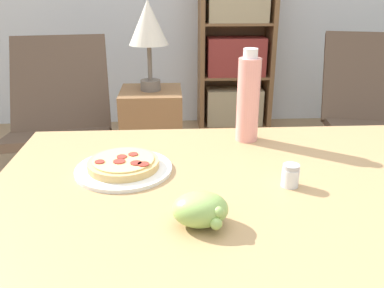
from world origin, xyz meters
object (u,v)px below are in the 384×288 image
(salt_shaker, at_px, (290,175))
(table_lamp, at_px, (148,27))
(lounge_chair_far, at_px, (367,131))
(pizza_on_plate, at_px, (124,166))
(drink_bottle, at_px, (248,98))
(lounge_chair_near, at_px, (63,141))
(grape_bunch, at_px, (201,209))
(side_table, at_px, (153,143))
(bookshelf, at_px, (235,54))

(salt_shaker, bearing_deg, table_lamp, 106.47)
(lounge_chair_far, bearing_deg, pizza_on_plate, -119.22)
(drink_bottle, bearing_deg, lounge_chair_far, 49.67)
(lounge_chair_far, height_order, table_lamp, table_lamp)
(pizza_on_plate, height_order, lounge_chair_near, lounge_chair_near)
(grape_bunch, height_order, side_table, grape_bunch)
(side_table, distance_m, table_lamp, 0.66)
(lounge_chair_near, distance_m, side_table, 0.57)
(lounge_chair_far, bearing_deg, drink_bottle, -115.20)
(lounge_chair_near, distance_m, table_lamp, 0.89)
(salt_shaker, relative_size, bookshelf, 0.04)
(salt_shaker, bearing_deg, lounge_chair_far, 57.35)
(lounge_chair_far, distance_m, table_lamp, 1.56)
(lounge_chair_near, bearing_deg, drink_bottle, -60.46)
(salt_shaker, xyz_separation_m, bookshelf, (0.26, 2.53, -0.12))
(pizza_on_plate, xyz_separation_m, bookshelf, (0.68, 2.42, -0.11))
(salt_shaker, height_order, lounge_chair_far, lounge_chair_far)
(pizza_on_plate, height_order, table_lamp, table_lamp)
(drink_bottle, bearing_deg, bookshelf, 81.89)
(drink_bottle, xyz_separation_m, table_lamp, (-0.35, 1.02, 0.11))
(salt_shaker, distance_m, table_lamp, 1.41)
(salt_shaker, relative_size, lounge_chair_near, 0.06)
(table_lamp, bearing_deg, salt_shaker, -73.53)
(pizza_on_plate, bearing_deg, grape_bunch, -55.19)
(pizza_on_plate, relative_size, table_lamp, 0.54)
(lounge_chair_near, bearing_deg, grape_bunch, -74.57)
(bookshelf, bearing_deg, salt_shaker, -95.97)
(lounge_chair_near, bearing_deg, lounge_chair_far, -6.21)
(salt_shaker, xyz_separation_m, lounge_chair_near, (-0.95, 1.48, -0.47))
(pizza_on_plate, bearing_deg, salt_shaker, -14.59)
(drink_bottle, bearing_deg, side_table, 108.77)
(grape_bunch, height_order, lounge_chair_far, lounge_chair_far)
(grape_bunch, height_order, drink_bottle, drink_bottle)
(lounge_chair_near, height_order, side_table, lounge_chair_near)
(pizza_on_plate, height_order, drink_bottle, drink_bottle)
(drink_bottle, distance_m, lounge_chair_near, 1.58)
(pizza_on_plate, xyz_separation_m, lounge_chair_far, (1.41, 1.44, -0.45))
(pizza_on_plate, xyz_separation_m, side_table, (0.02, 1.23, -0.42))
(grape_bunch, height_order, salt_shaker, grape_bunch)
(lounge_chair_far, bearing_deg, salt_shaker, -107.52)
(side_table, relative_size, table_lamp, 1.33)
(table_lamp, bearing_deg, pizza_on_plate, -90.93)
(grape_bunch, bearing_deg, drink_bottle, 69.22)
(salt_shaker, distance_m, lounge_chair_near, 1.82)
(lounge_chair_far, height_order, side_table, lounge_chair_far)
(lounge_chair_far, relative_size, bookshelf, 0.67)
(lounge_chair_near, xyz_separation_m, side_table, (0.55, -0.14, 0.03))
(side_table, bearing_deg, grape_bunch, -83.72)
(drink_bottle, bearing_deg, lounge_chair_near, 127.73)
(table_lamp, bearing_deg, lounge_chair_near, 165.46)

